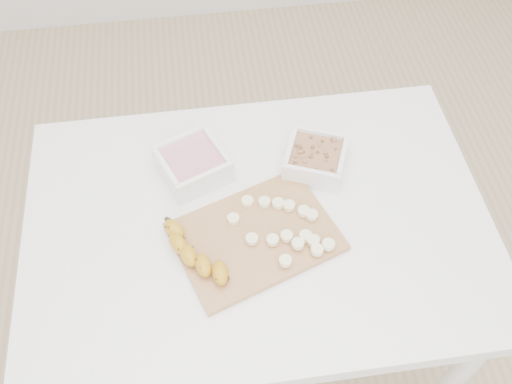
{
  "coord_description": "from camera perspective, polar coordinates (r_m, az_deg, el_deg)",
  "views": [
    {
      "loc": [
        -0.1,
        -0.67,
        1.77
      ],
      "look_at": [
        0.0,
        0.03,
        0.81
      ],
      "focal_mm": 40.0,
      "sensor_mm": 36.0,
      "label": 1
    }
  ],
  "objects": [
    {
      "name": "cutting_board",
      "position": [
        1.19,
        -0.05,
        -4.5
      ],
      "size": [
        0.38,
        0.33,
        0.01
      ],
      "primitive_type": "cube",
      "rotation": [
        0.0,
        0.0,
        0.34
      ],
      "color": "tan",
      "rests_on": "table"
    },
    {
      "name": "ground",
      "position": [
        1.9,
        0.13,
        -15.35
      ],
      "size": [
        3.5,
        3.5,
        0.0
      ],
      "primitive_type": "plane",
      "color": "#C6AD89",
      "rests_on": "ground"
    },
    {
      "name": "banana_slices",
      "position": [
        1.19,
        3.06,
        -3.58
      ],
      "size": [
        0.21,
        0.18,
        0.02
      ],
      "color": "#FBECBB",
      "rests_on": "cutting_board"
    },
    {
      "name": "bowl_granola",
      "position": [
        1.3,
        5.96,
        3.34
      ],
      "size": [
        0.17,
        0.17,
        0.06
      ],
      "color": "white",
      "rests_on": "table"
    },
    {
      "name": "banana",
      "position": [
        1.15,
        -6.06,
        -6.16
      ],
      "size": [
        0.12,
        0.19,
        0.03
      ],
      "primitive_type": null,
      "rotation": [
        0.0,
        0.0,
        0.43
      ],
      "color": "#B57F16",
      "rests_on": "cutting_board"
    },
    {
      "name": "table",
      "position": [
        1.31,
        0.18,
        -5.09
      ],
      "size": [
        1.0,
        0.7,
        0.75
      ],
      "color": "white",
      "rests_on": "ground"
    },
    {
      "name": "bowl_yogurt",
      "position": [
        1.28,
        -6.33,
        2.84
      ],
      "size": [
        0.18,
        0.18,
        0.06
      ],
      "color": "white",
      "rests_on": "table"
    }
  ]
}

